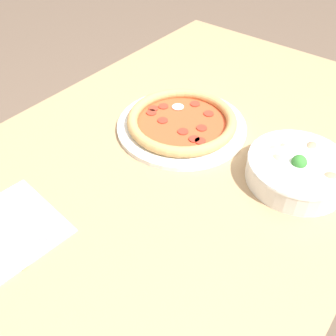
{
  "coord_description": "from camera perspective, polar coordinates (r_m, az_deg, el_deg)",
  "views": [
    {
      "loc": [
        0.55,
        0.39,
        1.34
      ],
      "look_at": [
        0.09,
        0.03,
        0.79
      ],
      "focal_mm": 40.0,
      "sensor_mm": 36.0,
      "label": 1
    }
  ],
  "objects": [
    {
      "name": "ground_plane",
      "position": [
        1.5,
        1.36,
        -20.38
      ],
      "size": [
        8.0,
        8.0,
        0.0
      ],
      "primitive_type": "plane",
      "color": "brown"
    },
    {
      "name": "dining_table",
      "position": [
        0.96,
        2.0,
        -2.2
      ],
      "size": [
        1.33,
        0.86,
        0.77
      ],
      "color": "tan",
      "rests_on": "ground_plane"
    },
    {
      "name": "pizza",
      "position": [
        0.94,
        2.11,
        6.97
      ],
      "size": [
        0.32,
        0.32,
        0.04
      ],
      "color": "white",
      "rests_on": "dining_table"
    },
    {
      "name": "bowl",
      "position": [
        0.84,
        19.22,
        -0.06
      ],
      "size": [
        0.22,
        0.22,
        0.07
      ],
      "color": "white",
      "rests_on": "dining_table"
    },
    {
      "name": "napkin",
      "position": [
        0.78,
        -23.67,
        -8.86
      ],
      "size": [
        0.21,
        0.21,
        0.0
      ],
      "color": "white",
      "rests_on": "dining_table"
    },
    {
      "name": "fork",
      "position": [
        0.78,
        -22.1,
        -7.38
      ],
      "size": [
        0.02,
        0.18,
        0.0
      ],
      "rotation": [
        0.0,
        0.0,
        1.59
      ],
      "color": "silver",
      "rests_on": "napkin"
    }
  ]
}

